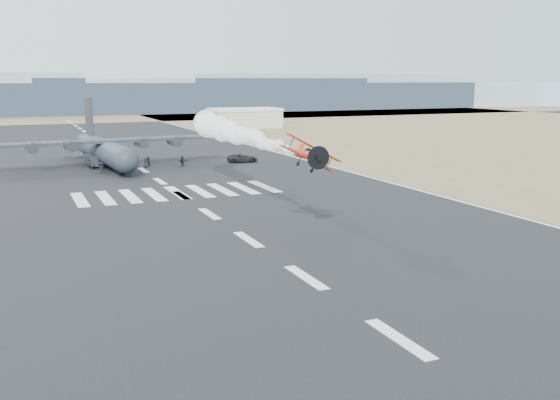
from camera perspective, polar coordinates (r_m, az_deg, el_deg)
ground at (r=36.28m, az=10.84°, el=-12.35°), size 500.00×500.00×0.00m
scrub_far at (r=258.47m, az=-19.26°, el=7.17°), size 500.00×80.00×0.00m
runway_markings at (r=90.56m, az=-10.92°, el=1.70°), size 60.00×260.00×0.01m
ridge_seg_d at (r=288.11m, az=-19.81°, el=8.75°), size 150.00×50.00×13.00m
ridge_seg_e at (r=299.50m, az=-7.17°, el=9.55°), size 150.00×50.00×15.00m
ridge_seg_f at (r=323.80m, az=4.10°, el=9.88°), size 150.00×50.00×17.00m
ridge_seg_g at (r=358.44m, az=13.49°, el=9.39°), size 150.00×50.00×13.00m
hangar_right at (r=189.27m, az=-3.25°, el=7.51°), size 20.50×12.50×5.90m
aerobatic_biplane at (r=57.44m, az=2.61°, el=4.17°), size 5.34×5.33×3.96m
smoke_trail at (r=85.31m, az=-5.61°, el=6.52°), size 3.75×36.76×3.75m
transport_aircraft at (r=108.70m, az=-15.81°, el=4.53°), size 38.81×31.91×11.20m
support_vehicle at (r=109.80m, az=-3.45°, el=3.85°), size 5.57×3.07×1.48m
crew_a at (r=104.31m, az=-16.98°, el=3.09°), size 0.82×0.79×1.73m
crew_b at (r=106.47m, az=-11.96°, el=3.46°), size 0.65×0.89×1.64m
crew_c at (r=100.20m, az=-16.04°, el=2.85°), size 0.85×1.24×1.75m
crew_d at (r=102.56m, az=-14.60°, el=3.05°), size 0.62×1.00×1.60m
crew_e at (r=105.13m, az=-12.16°, el=3.36°), size 0.86×0.94×1.64m
crew_f at (r=105.10m, az=-8.92°, el=3.51°), size 1.74×1.02×1.79m
crew_g at (r=104.32m, az=-15.94°, el=3.17°), size 0.84×0.84×1.79m
crew_h at (r=103.93m, az=-13.19°, el=3.30°), size 0.90×1.07×1.88m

